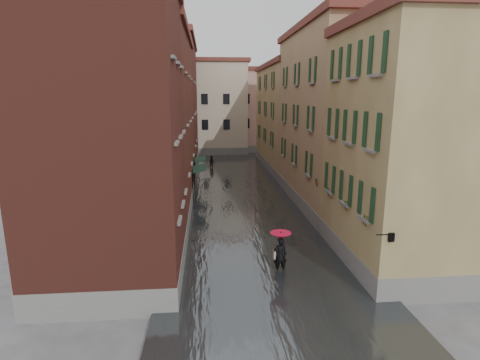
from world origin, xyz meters
name	(u,v)px	position (x,y,z in m)	size (l,w,h in m)	color
ground	(259,251)	(0.00, 0.00, 0.00)	(120.00, 120.00, 0.00)	#575759
floodwater	(239,191)	(0.00, 13.00, 0.10)	(10.00, 60.00, 0.20)	#3E4245
building_left_near	(112,139)	(-7.00, -2.00, 6.50)	(6.00, 8.00, 13.00)	brown
building_left_mid	(149,126)	(-7.00, 9.00, 6.25)	(6.00, 14.00, 12.50)	#5C301D
building_left_far	(169,109)	(-7.00, 24.00, 7.00)	(6.00, 16.00, 14.00)	brown
building_right_near	(409,152)	(7.00, -2.00, 5.75)	(6.00, 8.00, 11.50)	olive
building_right_mid	(334,121)	(7.00, 9.00, 6.50)	(6.00, 14.00, 13.00)	tan
building_right_far	(291,119)	(7.00, 24.00, 5.75)	(6.00, 16.00, 11.50)	olive
building_end_cream	(205,109)	(-3.00, 38.00, 6.50)	(12.00, 9.00, 13.00)	beige
building_end_pink	(262,112)	(6.00, 40.00, 6.00)	(10.00, 9.00, 12.00)	#CC958F
awning_near	(199,169)	(-3.48, 11.39, 2.47)	(1.09, 3.20, 2.80)	#163223
awning_far	(200,160)	(-3.49, 15.96, 2.47)	(1.09, 3.00, 2.80)	#163223
wall_lantern	(390,237)	(4.33, -6.00, 3.01)	(0.71, 0.22, 0.35)	black
window_planters	(340,192)	(4.12, -0.84, 3.51)	(0.59, 8.15, 0.84)	brown
pedestrian_main	(280,248)	(0.65, -2.73, 1.28)	(1.05, 1.05, 2.06)	black
pedestrian_far	(212,163)	(-2.24, 24.09, 0.76)	(0.74, 0.58, 1.53)	black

